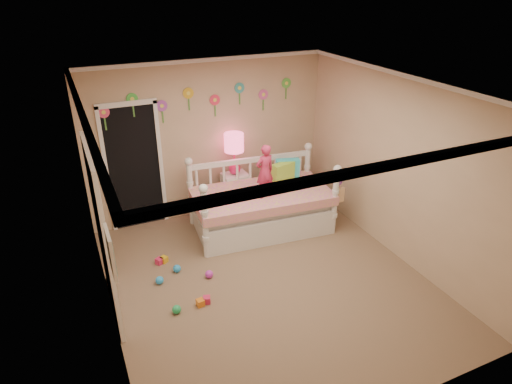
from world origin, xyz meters
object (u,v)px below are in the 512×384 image
daybed (261,195)px  child (265,171)px  nightstand (235,192)px  table_lamp (234,148)px

daybed → child: (-0.03, -0.19, 0.49)m
child → nightstand: 1.17m
nightstand → table_lamp: size_ratio=0.98×
daybed → table_lamp: table_lamp is taller
child → table_lamp: size_ratio=1.18×
daybed → table_lamp: (-0.16, 0.72, 0.58)m
daybed → child: child is taller
daybed → child: size_ratio=2.58×
child → table_lamp: bearing=-90.5°
daybed → nightstand: size_ratio=3.12×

